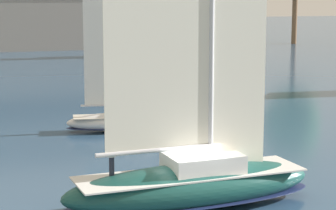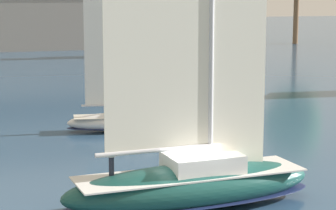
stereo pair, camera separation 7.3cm
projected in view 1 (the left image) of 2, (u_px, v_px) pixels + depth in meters
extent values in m
plane|color=#2D4C6B|center=(191.00, 208.00, 25.56)|extent=(400.00, 400.00, 0.00)
cylinder|color=brown|center=(295.00, 11.00, 109.18)|extent=(0.87, 0.87, 10.88)
cylinder|color=#4C3828|center=(153.00, 25.00, 103.30)|extent=(0.54, 0.54, 6.81)
ellipsoid|color=#194C47|center=(191.00, 186.00, 25.41)|extent=(10.45, 3.66, 1.74)
ellipsoid|color=#19234C|center=(191.00, 198.00, 25.49)|extent=(10.55, 3.70, 0.21)
cube|color=silver|center=(191.00, 174.00, 25.33)|extent=(9.18, 3.11, 0.06)
cube|color=silver|center=(203.00, 163.00, 25.45)|extent=(3.02, 2.23, 0.72)
cylinder|color=silver|center=(212.00, 5.00, 24.55)|extent=(0.21, 0.21, 12.82)
cylinder|color=silver|center=(155.00, 150.00, 24.61)|extent=(4.61, 0.53, 0.17)
cube|color=silver|center=(159.00, 9.00, 23.80)|extent=(4.23, 0.36, 10.51)
cube|color=silver|center=(239.00, 80.00, 25.47)|extent=(2.25, 0.20, 7.05)
cylinder|color=#232838|center=(112.00, 168.00, 24.45)|extent=(0.21, 0.21, 0.85)
cylinder|color=silver|center=(111.00, 148.00, 24.33)|extent=(0.37, 0.37, 0.65)
sphere|color=tan|center=(111.00, 136.00, 24.25)|extent=(0.24, 0.24, 0.24)
ellipsoid|color=silver|center=(122.00, 122.00, 39.86)|extent=(6.92, 2.80, 1.14)
ellipsoid|color=#19234C|center=(122.00, 127.00, 39.91)|extent=(6.99, 2.83, 0.14)
cube|color=#BCB7A8|center=(122.00, 116.00, 39.80)|extent=(6.08, 2.39, 0.06)
cube|color=silver|center=(128.00, 112.00, 39.81)|extent=(2.05, 1.57, 0.47)
cylinder|color=silver|center=(130.00, 46.00, 39.17)|extent=(0.13, 0.13, 8.41)
cylinder|color=silver|center=(106.00, 105.00, 39.53)|extent=(3.01, 0.53, 0.11)
cube|color=white|center=(107.00, 48.00, 38.97)|extent=(2.76, 0.42, 6.89)
cube|color=white|center=(144.00, 77.00, 39.62)|extent=(1.47, 0.23, 4.62)
ellipsoid|color=#194C47|center=(143.00, 52.00, 87.83)|extent=(5.44, 7.20, 1.22)
ellipsoid|color=#19234C|center=(143.00, 54.00, 87.88)|extent=(5.49, 7.27, 0.15)
cube|color=silver|center=(143.00, 49.00, 87.77)|extent=(4.71, 6.29, 0.06)
cube|color=silver|center=(141.00, 47.00, 87.96)|extent=(2.25, 2.45, 0.50)
cylinder|color=silver|center=(140.00, 15.00, 87.39)|extent=(0.14, 0.14, 8.99)
cylinder|color=silver|center=(148.00, 44.00, 86.96)|extent=(1.77, 2.84, 0.12)
cube|color=silver|center=(148.00, 16.00, 86.42)|extent=(1.56, 2.57, 7.37)
cube|color=silver|center=(135.00, 30.00, 88.31)|extent=(0.84, 1.37, 4.94)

